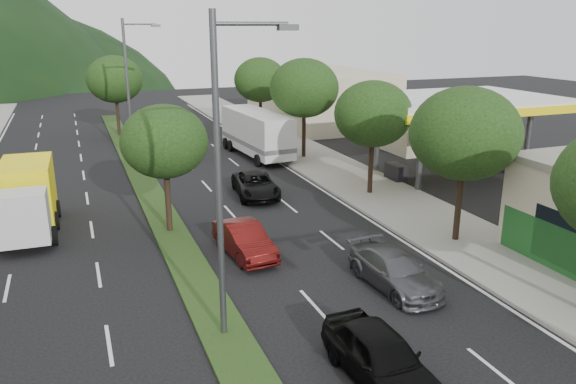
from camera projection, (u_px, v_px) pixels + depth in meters
name	position (u px, v px, depth m)	size (l,w,h in m)	color
sidewalk_right	(339.00, 172.00, 37.53)	(5.00, 90.00, 0.15)	gray
median	(143.00, 180.00, 35.88)	(1.60, 56.00, 0.12)	#1C3914
gas_canopy	(454.00, 105.00, 35.79)	(12.20, 8.20, 5.25)	silver
bldg_right_far	(319.00, 97.00, 56.20)	(10.00, 16.00, 5.20)	#C0B798
tree_r_b	(465.00, 134.00, 24.32)	(4.80, 4.80, 6.94)	black
tree_r_c	(373.00, 114.00, 31.55)	(4.40, 4.40, 6.48)	black
tree_r_d	(304.00, 88.00, 40.36)	(5.00, 5.00, 7.17)	black
tree_r_e	(260.00, 80.00, 49.37)	(4.60, 4.60, 6.71)	black
tree_med_near	(164.00, 142.00, 25.70)	(4.00, 4.00, 6.02)	black
tree_med_far	(115.00, 79.00, 48.75)	(4.80, 4.80, 6.94)	black
streetlight_near	(225.00, 166.00, 16.50)	(2.60, 0.25, 10.00)	#47494C
streetlight_mid	(131.00, 85.00, 38.83)	(2.60, 0.25, 10.00)	#47494C
car_queue_a	(381.00, 357.00, 15.47)	(1.82, 4.53, 1.54)	black
car_queue_b	(394.00, 270.00, 21.17)	(1.88, 4.63, 1.34)	#4E4E53
car_queue_c	(244.00, 240.00, 24.11)	(1.49, 4.26, 1.41)	#550F0E
car_queue_d	(256.00, 185.00, 32.43)	(2.22, 4.82, 1.34)	black
car_queue_e	(177.00, 151.00, 41.15)	(1.63, 4.04, 1.38)	#4B4C50
box_truck	(28.00, 200.00, 26.81)	(2.72, 6.61, 3.23)	silver
motorhome	(256.00, 133.00, 42.11)	(3.33, 8.90, 3.35)	silver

